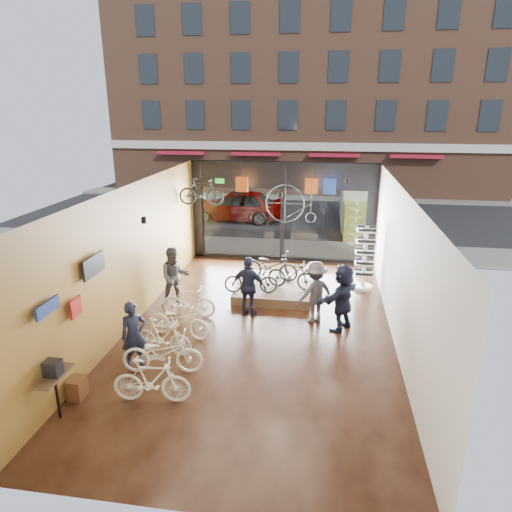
% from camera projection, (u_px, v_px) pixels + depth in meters
% --- Properties ---
extents(ground_plane, '(7.00, 12.00, 0.04)m').
position_uv_depth(ground_plane, '(260.00, 329.00, 12.38)').
color(ground_plane, black).
rests_on(ground_plane, ground).
extents(ceiling, '(7.00, 12.00, 0.04)m').
position_uv_depth(ceiling, '(260.00, 189.00, 11.18)').
color(ceiling, black).
rests_on(ceiling, ground).
extents(wall_left, '(0.04, 12.00, 3.80)m').
position_uv_depth(wall_left, '(131.00, 256.00, 12.29)').
color(wall_left, olive).
rests_on(wall_left, ground).
extents(wall_right, '(0.04, 12.00, 3.80)m').
position_uv_depth(wall_right, '(401.00, 270.00, 11.27)').
color(wall_right, beige).
rests_on(wall_right, ground).
extents(wall_back, '(7.00, 0.04, 3.80)m').
position_uv_depth(wall_back, '(195.00, 407.00, 6.13)').
color(wall_back, beige).
rests_on(wall_back, ground).
extents(storefront, '(7.00, 0.26, 3.80)m').
position_uv_depth(storefront, '(283.00, 212.00, 17.41)').
color(storefront, black).
rests_on(storefront, ground).
extents(exit_sign, '(0.35, 0.06, 0.18)m').
position_uv_depth(exit_sign, '(220.00, 181.00, 17.29)').
color(exit_sign, '#198C26').
rests_on(exit_sign, storefront).
extents(street_road, '(30.00, 18.00, 0.02)m').
position_uv_depth(street_road, '(297.00, 210.00, 26.46)').
color(street_road, black).
rests_on(street_road, ground).
extents(sidewalk_near, '(30.00, 2.40, 0.12)m').
position_uv_depth(sidewalk_near, '(285.00, 249.00, 19.11)').
color(sidewalk_near, slate).
rests_on(sidewalk_near, ground).
extents(sidewalk_far, '(30.00, 2.00, 0.12)m').
position_uv_depth(sidewalk_far, '(301.00, 196.00, 30.19)').
color(sidewalk_far, slate).
rests_on(sidewalk_far, ground).
extents(opposite_building, '(26.00, 5.00, 14.00)m').
position_uv_depth(opposite_building, '(307.00, 86.00, 30.37)').
color(opposite_building, brown).
rests_on(opposite_building, ground).
extents(street_car, '(4.80, 1.93, 1.64)m').
position_uv_depth(street_car, '(237.00, 205.00, 23.81)').
color(street_car, gray).
rests_on(street_car, street_road).
extents(box_truck, '(2.07, 6.20, 2.44)m').
position_uv_depth(box_truck, '(364.00, 206.00, 21.82)').
color(box_truck, silver).
rests_on(box_truck, street_road).
extents(floor_bike_1, '(1.64, 0.60, 0.96)m').
position_uv_depth(floor_bike_1, '(152.00, 381.00, 9.18)').
color(floor_bike_1, white).
rests_on(floor_bike_1, ground_plane).
extents(floor_bike_2, '(1.89, 0.88, 0.95)m').
position_uv_depth(floor_bike_2, '(162.00, 353.00, 10.21)').
color(floor_bike_2, white).
rests_on(floor_bike_2, ground_plane).
extents(floor_bike_3, '(1.55, 0.59, 0.91)m').
position_uv_depth(floor_bike_3, '(163.00, 337.00, 10.99)').
color(floor_bike_3, white).
rests_on(floor_bike_3, ground_plane).
extents(floor_bike_4, '(1.81, 0.90, 0.91)m').
position_uv_depth(floor_bike_4, '(179.00, 321.00, 11.80)').
color(floor_bike_4, white).
rests_on(floor_bike_4, ground_plane).
extents(floor_bike_5, '(1.55, 0.45, 0.93)m').
position_uv_depth(floor_bike_5, '(189.00, 301.00, 12.95)').
color(floor_bike_5, white).
rests_on(floor_bike_5, ground_plane).
extents(display_platform, '(2.40, 1.80, 0.30)m').
position_uv_depth(display_platform, '(273.00, 292.00, 14.39)').
color(display_platform, '#462E1D').
rests_on(display_platform, ground_plane).
extents(display_bike_left, '(1.68, 0.73, 0.86)m').
position_uv_depth(display_bike_left, '(251.00, 280.00, 13.86)').
color(display_bike_left, black).
rests_on(display_bike_left, display_platform).
extents(display_bike_mid, '(1.62, 0.79, 0.94)m').
position_uv_depth(display_bike_mid, '(291.00, 275.00, 14.14)').
color(display_bike_mid, black).
rests_on(display_bike_mid, display_platform).
extents(display_bike_right, '(1.94, 0.96, 0.97)m').
position_uv_depth(display_bike_right, '(270.00, 266.00, 14.90)').
color(display_bike_right, black).
rests_on(display_bike_right, display_platform).
extents(customer_0, '(0.69, 0.66, 1.59)m').
position_uv_depth(customer_0, '(134.00, 335.00, 10.37)').
color(customer_0, '#161C33').
rests_on(customer_0, ground_plane).
extents(customer_1, '(1.09, 1.00, 1.81)m').
position_uv_depth(customer_1, '(175.00, 277.00, 13.57)').
color(customer_1, '#3F3F44').
rests_on(customer_1, ground_plane).
extents(customer_2, '(1.10, 0.64, 1.76)m').
position_uv_depth(customer_2, '(249.00, 287.00, 12.89)').
color(customer_2, '#161C33').
rests_on(customer_2, ground_plane).
extents(customer_3, '(1.31, 1.20, 1.77)m').
position_uv_depth(customer_3, '(315.00, 292.00, 12.50)').
color(customer_3, '#3F3F44').
rests_on(customer_3, ground_plane).
extents(customer_5, '(1.38, 1.73, 1.84)m').
position_uv_depth(customer_5, '(342.00, 297.00, 12.09)').
color(customer_5, '#161C33').
rests_on(customer_5, ground_plane).
extents(sunglasses_rack, '(0.76, 0.69, 2.12)m').
position_uv_depth(sunglasses_rack, '(365.00, 258.00, 14.77)').
color(sunglasses_rack, white).
rests_on(sunglasses_rack, ground_plane).
extents(wall_merch, '(0.40, 2.40, 2.60)m').
position_uv_depth(wall_merch, '(69.00, 338.00, 9.17)').
color(wall_merch, navy).
rests_on(wall_merch, wall_left).
extents(penny_farthing, '(1.70, 0.06, 1.36)m').
position_uv_depth(penny_farthing, '(293.00, 205.00, 15.75)').
color(penny_farthing, black).
rests_on(penny_farthing, ceiling).
extents(hung_bike, '(1.60, 0.51, 0.95)m').
position_uv_depth(hung_bike, '(201.00, 192.00, 15.79)').
color(hung_bike, black).
rests_on(hung_bike, ceiling).
extents(jersey_left, '(0.45, 0.03, 0.55)m').
position_uv_depth(jersey_left, '(242.00, 184.00, 16.51)').
color(jersey_left, '#CC5919').
rests_on(jersey_left, ceiling).
extents(jersey_mid, '(0.45, 0.03, 0.55)m').
position_uv_depth(jersey_mid, '(311.00, 186.00, 16.14)').
color(jersey_mid, '#CC5919').
rests_on(jersey_mid, ceiling).
extents(jersey_right, '(0.45, 0.03, 0.55)m').
position_uv_depth(jersey_right, '(330.00, 187.00, 16.05)').
color(jersey_right, '#1E3F99').
rests_on(jersey_right, ceiling).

